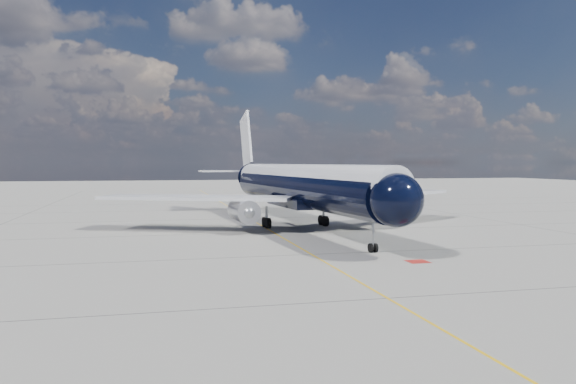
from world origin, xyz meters
name	(u,v)px	position (x,y,z in m)	size (l,w,h in m)	color
ground	(243,215)	(0.00, 30.00, 0.00)	(320.00, 320.00, 0.00)	gray
taxiway_centerline	(249,218)	(0.00, 25.00, 0.00)	(0.16, 160.00, 0.01)	#E6AE0C
red_marking	(418,262)	(6.80, -10.00, 0.00)	(1.60, 1.60, 0.01)	maroon
main_airliner	(296,185)	(3.62, 14.08, 4.77)	(43.57, 53.20, 15.36)	black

